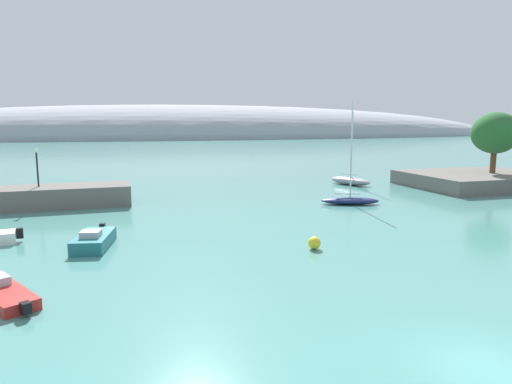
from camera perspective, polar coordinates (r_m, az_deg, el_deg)
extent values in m
plane|color=teal|center=(17.84, 27.07, -19.22)|extent=(600.00, 600.00, 0.00)
cube|color=#66605B|center=(63.62, 26.08, 1.38)|extent=(16.67, 13.10, 1.76)
cylinder|color=brown|center=(64.01, 27.66, 3.28)|extent=(0.68, 0.68, 2.59)
ellipsoid|color=#28602D|center=(63.82, 27.89, 6.59)|extent=(5.68, 5.68, 5.11)
ellipsoid|color=#999EA8|center=(245.83, -7.50, 6.83)|extent=(374.84, 84.58, 34.10)
ellipsoid|color=gray|center=(60.31, 11.76, 1.38)|extent=(4.27, 6.39, 1.02)
cylinder|color=silver|center=(59.87, 11.92, 6.50)|extent=(0.16, 0.16, 9.76)
cube|color=silver|center=(60.38, 11.58, 2.21)|extent=(1.19, 2.56, 0.10)
ellipsoid|color=navy|center=(45.99, 11.74, -1.09)|extent=(5.98, 3.56, 0.70)
cylinder|color=silver|center=(45.44, 11.92, 4.57)|extent=(0.15, 0.15, 8.40)
cube|color=silver|center=(45.83, 11.45, -0.23)|extent=(2.46, 0.91, 0.10)
cube|color=red|center=(24.41, -29.23, -11.08)|extent=(3.87, 5.19, 0.53)
cube|color=black|center=(21.84, -27.00, -12.85)|extent=(0.53, 0.56, 0.48)
cube|color=#1E6B70|center=(31.57, -19.71, -5.79)|extent=(2.79, 4.76, 0.86)
cube|color=black|center=(33.87, -18.74, -4.39)|extent=(0.44, 0.50, 0.77)
cube|color=#B2B7C1|center=(30.79, -20.07, -4.96)|extent=(1.38, 1.28, 0.40)
cube|color=black|center=(35.03, -27.58, -4.61)|extent=(0.49, 0.42, 0.70)
sphere|color=yellow|center=(29.51, 7.35, -6.37)|extent=(0.83, 0.83, 0.83)
cylinder|color=black|center=(47.81, -25.79, 2.54)|extent=(0.16, 0.16, 3.24)
sphere|color=#EAEACC|center=(47.68, -25.94, 4.69)|extent=(0.36, 0.36, 0.36)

